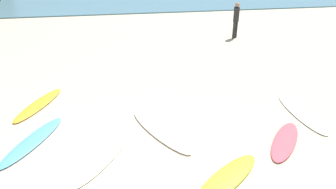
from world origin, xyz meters
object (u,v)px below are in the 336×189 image
Objects in this scene: surfboard_2 at (160,131)px; surfboard_0 at (39,104)px; surfboard_3 at (301,113)px; surfboard_6 at (33,141)px; beachgoer_near at (236,18)px; surfboard_1 at (227,179)px; surfboard_4 at (285,141)px; surfboard_5 at (102,158)px.

surfboard_0 is at bearing -56.50° from surfboard_2.
surfboard_6 is (-7.44, -0.26, 0.01)m from surfboard_3.
surfboard_0 is at bearing -6.04° from beachgoer_near.
surfboard_2 is (-1.13, 2.08, 0.01)m from surfboard_1.
surfboard_3 is at bearing -151.75° from surfboard_6.
surfboard_6 is at bearing 2.84° from beachgoer_near.
surfboard_4 is 9.25m from beachgoer_near.
beachgoer_near is at bearing -58.90° from surfboard_1.
surfboard_2 reaches higher than surfboard_1.
surfboard_0 is 1.17× the size of surfboard_4.
surfboard_2 reaches higher than surfboard_0.
surfboard_2 is at bearing -9.94° from surfboard_1.
surfboard_3 is at bearing -94.65° from surfboard_4.
surfboard_4 is at bearing -0.99° from surfboard_0.
beachgoer_near is (1.87, 9.01, 0.94)m from surfboard_4.
surfboard_6 is at bearing 28.46° from surfboard_4.
beachgoer_near is (8.36, 5.98, 0.94)m from surfboard_0.
surfboard_1 is 0.84× the size of surfboard_2.
surfboard_5 is (-1.52, -0.91, -0.01)m from surfboard_2.
surfboard_5 is 0.98× the size of surfboard_6.
surfboard_2 is 1.30× the size of surfboard_4.
surfboard_3 is 1.07× the size of surfboard_5.
surfboard_2 reaches higher than surfboard_5.
surfboard_3 is at bearing 43.19° from beachgoer_near.
surfboard_1 is 1.10× the size of surfboard_4.
surfboard_5 is at bearing 27.70° from surfboard_1.
surfboard_1 is at bearing 36.70° from surfboard_3.
surfboard_6 is at bearing -59.75° from surfboard_0.
surfboard_1 is 1.23× the size of beachgoer_near.
surfboard_2 is at bearing 19.93° from surfboard_4.
beachgoer_near is at bearing -109.32° from surfboard_6.
surfboard_4 is (1.89, 1.11, 0.00)m from surfboard_1.
surfboard_0 is at bearing 9.49° from surfboard_1.
surfboard_2 is at bearing 17.04° from beachgoer_near.
surfboard_4 is (3.03, -0.97, -0.01)m from surfboard_2.
surfboard_6 is (-1.73, 0.97, 0.01)m from surfboard_5.
beachgoer_near is (6.41, 8.95, 0.95)m from surfboard_5.
surfboard_0 is 10.32m from beachgoer_near.
surfboard_5 is at bearing -32.73° from surfboard_0.
surfboard_3 reaches higher than surfboard_5.
surfboard_1 is (4.60, -4.14, -0.00)m from surfboard_0.
surfboard_0 is 6.19m from surfboard_1.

